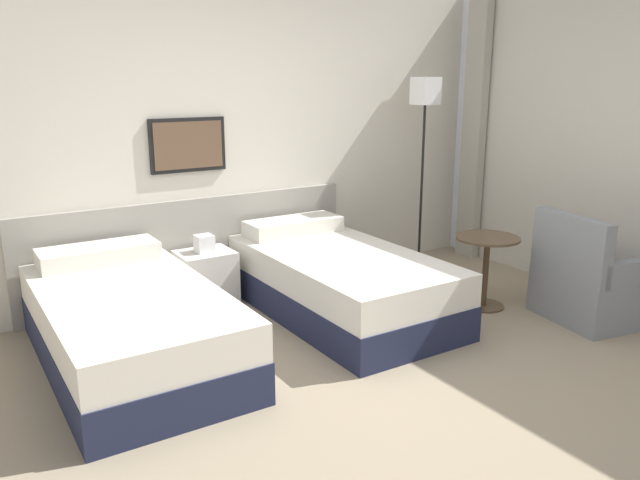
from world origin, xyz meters
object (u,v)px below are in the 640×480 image
Objects in this scene: armchair at (592,286)px; bed_near_door at (130,325)px; bed_near_window at (340,282)px; nightstand at (206,277)px; side_table at (486,257)px; floor_lamp at (425,115)px.

bed_near_door is at bearing 80.75° from armchair.
bed_near_window is at bearing 0.00° from bed_near_door.
nightstand is 0.70× the size of armchair.
nightstand reaches higher than side_table.
bed_near_window is 1.12m from nightstand.
bed_near_window is 1.85m from floor_lamp.
armchair is at bearing -38.18° from nightstand.
bed_near_window is 1.07× the size of floor_lamp.
bed_near_door is 1.07× the size of floor_lamp.
bed_near_door is 3.30× the size of nightstand.
floor_lamp reaches higher than armchair.
side_table is at bearing -33.40° from nightstand.
bed_near_door reaches higher than nightstand.
side_table is (-0.19, -1.03, -1.09)m from floor_lamp.
floor_lamp is 3.09× the size of side_table.
floor_lamp is 2.16× the size of armchair.
nightstand is 3.08m from armchair.
bed_near_window is (1.67, 0.00, 0.00)m from bed_near_door.
armchair is (0.50, -0.64, -0.15)m from side_table.
armchair reaches higher than bed_near_door.
armchair is (3.26, -1.16, 0.01)m from bed_near_door.
nightstand is 1.01× the size of side_table.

